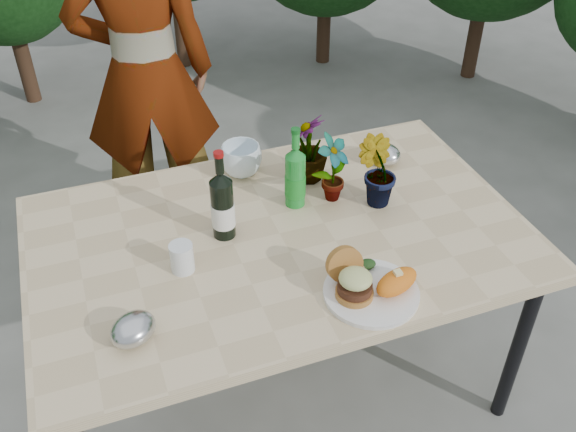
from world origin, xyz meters
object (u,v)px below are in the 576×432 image
object	(u,v)px
dinner_plate	(371,293)
wine_bottle	(223,206)
patio_table	(280,247)
person	(145,74)

from	to	relation	value
dinner_plate	wine_bottle	distance (m)	0.53
patio_table	wine_bottle	xyz separation A→B (m)	(-0.17, 0.06, 0.17)
dinner_plate	person	xyz separation A→B (m)	(-0.38, 1.48, 0.09)
patio_table	dinner_plate	distance (m)	0.39
wine_bottle	person	xyz separation A→B (m)	(-0.06, 1.07, -0.02)
patio_table	wine_bottle	world-z (taller)	wine_bottle
person	dinner_plate	bearing A→B (deg)	113.77
patio_table	wine_bottle	size ratio (longest dim) A/B	5.09
patio_table	wine_bottle	bearing A→B (deg)	161.56
dinner_plate	person	world-z (taller)	person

